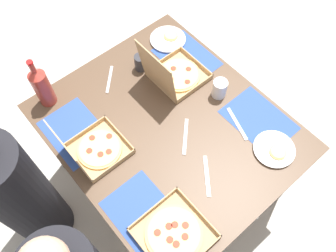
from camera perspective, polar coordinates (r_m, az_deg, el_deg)
ground_plane at (r=2.56m, az=-0.00°, el=-8.71°), size 6.00×6.00×0.00m
dining_table at (r=1.96m, az=-0.00°, el=-1.71°), size 1.27×1.08×0.78m
placemat_near_left at (r=1.94m, az=14.41°, el=0.98°), size 0.36×0.26×0.00m
placemat_near_right at (r=2.13m, az=3.03°, el=11.03°), size 0.36×0.26×0.00m
placemat_far_left at (r=1.67m, az=-3.90°, el=-14.07°), size 0.36×0.26×0.00m
placemat_far_right at (r=1.90m, az=-14.70°, el=-0.97°), size 0.36×0.26×0.00m
pizza_box_center at (r=1.78m, az=-11.96°, el=-3.70°), size 0.26×0.28×0.29m
pizza_box_corner_right at (r=1.64m, az=0.95°, el=-16.92°), size 0.30×0.30×0.04m
pizza_box_edge_far at (r=1.99m, az=1.00°, el=8.36°), size 0.28×0.32×0.31m
plate_near_right at (r=2.22m, az=0.03°, el=13.84°), size 0.22×0.22×0.03m
plate_near_left at (r=1.86m, az=16.77°, el=-3.66°), size 0.21×0.21×0.03m
soda_bottle at (r=1.95m, az=-19.69°, el=6.10°), size 0.09×0.09×0.32m
cup_spare at (r=1.94m, az=8.30°, el=5.99°), size 0.08×0.08×0.11m
cup_clear_left at (r=2.05m, az=-4.45°, el=10.18°), size 0.07×0.07×0.10m
fork_by_far_left at (r=2.05m, az=-9.41°, el=7.44°), size 0.15×0.14×0.00m
knife_by_near_left at (r=1.83m, az=2.82°, el=-1.68°), size 0.16×0.16×0.00m
knife_by_near_right at (r=1.90m, az=11.07°, el=0.36°), size 0.20×0.08×0.00m
knife_by_far_right at (r=1.74m, az=6.28°, el=-7.97°), size 0.18×0.14×0.00m
diner_right_seat at (r=2.09m, az=-22.65°, el=-10.38°), size 0.32×0.32×1.22m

